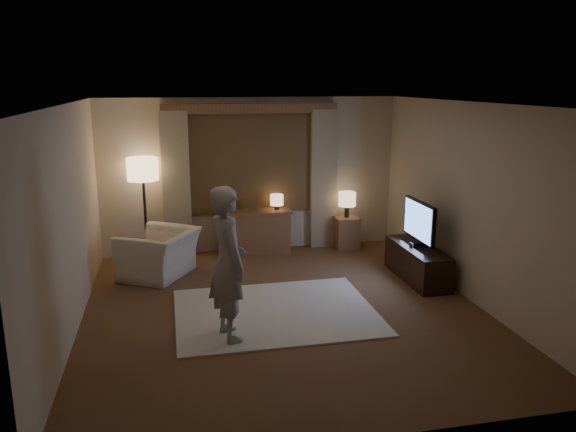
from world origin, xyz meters
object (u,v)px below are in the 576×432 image
object	(u,v)px
side_table	(346,233)
person	(228,263)
sideboard	(254,233)
tv_stand	(417,263)
armchair	(159,254)

from	to	relation	value
side_table	person	world-z (taller)	person
sideboard	tv_stand	distance (m)	2.80
sideboard	armchair	bearing A→B (deg)	-151.93
side_table	tv_stand	bearing A→B (deg)	-72.93
sideboard	tv_stand	size ratio (longest dim) A/B	0.86
armchair	tv_stand	size ratio (longest dim) A/B	0.76
side_table	tv_stand	world-z (taller)	side_table
armchair	tv_stand	world-z (taller)	armchair
armchair	side_table	size ratio (longest dim) A/B	1.90
sideboard	tv_stand	bearing A→B (deg)	-39.60
side_table	tv_stand	size ratio (longest dim) A/B	0.40
armchair	tv_stand	distance (m)	3.83
sideboard	tv_stand	world-z (taller)	sideboard
person	armchair	bearing A→B (deg)	6.05
side_table	person	size ratio (longest dim) A/B	0.32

